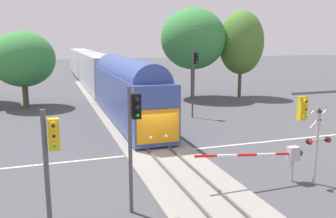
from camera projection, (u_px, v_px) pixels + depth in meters
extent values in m
plane|color=#47474C|center=(159.00, 153.00, 22.82)|extent=(220.00, 220.00, 0.00)
cube|color=beige|center=(159.00, 153.00, 22.82)|extent=(44.00, 0.20, 0.01)
cube|color=gray|center=(159.00, 151.00, 22.80)|extent=(4.40, 80.00, 0.18)
cube|color=#56514C|center=(148.00, 150.00, 22.55)|extent=(0.10, 80.00, 0.14)
cube|color=#56514C|center=(169.00, 148.00, 22.99)|extent=(0.10, 80.00, 0.14)
cube|color=#384C93|center=(127.00, 95.00, 31.01)|extent=(3.00, 18.35, 3.90)
cube|color=orange|center=(158.00, 126.00, 22.56)|extent=(2.76, 0.08, 2.15)
cylinder|color=#384C93|center=(127.00, 74.00, 30.66)|extent=(2.76, 16.51, 2.76)
sphere|color=#F4F2CC|center=(151.00, 138.00, 22.52)|extent=(0.24, 0.24, 0.24)
sphere|color=#F4F2CC|center=(166.00, 136.00, 22.83)|extent=(0.24, 0.24, 0.24)
cube|color=#B7BCC6|center=(96.00, 71.00, 49.83)|extent=(3.00, 20.39, 4.60)
cube|color=black|center=(107.00, 69.00, 50.23)|extent=(0.04, 18.35, 0.90)
cube|color=#193899|center=(107.00, 79.00, 50.51)|extent=(0.04, 18.76, 0.36)
cube|color=#B7BCC6|center=(82.00, 62.00, 69.66)|extent=(3.00, 20.39, 4.60)
cube|color=black|center=(90.00, 60.00, 70.07)|extent=(0.04, 18.35, 0.90)
cube|color=#193899|center=(90.00, 68.00, 70.35)|extent=(0.04, 18.76, 0.36)
cylinder|color=#B7B7BC|center=(292.00, 171.00, 18.16)|extent=(0.14, 0.14, 1.10)
cube|color=#B7B7BC|center=(293.00, 154.00, 17.99)|extent=(0.56, 0.40, 0.70)
sphere|color=black|center=(299.00, 153.00, 18.09)|extent=(0.36, 0.36, 0.36)
cylinder|color=red|center=(284.00, 154.00, 17.82)|extent=(1.06, 0.12, 0.20)
cylinder|color=white|center=(266.00, 154.00, 17.48)|extent=(1.06, 0.12, 0.20)
cylinder|color=red|center=(247.00, 155.00, 17.14)|extent=(1.06, 0.12, 0.20)
cylinder|color=white|center=(227.00, 155.00, 16.80)|extent=(1.06, 0.12, 0.20)
cylinder|color=red|center=(206.00, 156.00, 16.46)|extent=(1.06, 0.12, 0.20)
sphere|color=red|center=(196.00, 156.00, 16.29)|extent=(0.14, 0.14, 0.14)
cylinder|color=#B2B2B7|center=(316.00, 149.00, 17.63)|extent=(0.14, 0.14, 3.58)
cube|color=white|center=(319.00, 120.00, 17.33)|extent=(0.98, 0.05, 0.98)
cube|color=white|center=(319.00, 120.00, 17.33)|extent=(0.98, 0.05, 0.98)
cube|color=#B2B2B7|center=(317.00, 140.00, 17.55)|extent=(1.10, 0.08, 0.08)
cylinder|color=black|center=(309.00, 142.00, 17.28)|extent=(0.26, 0.18, 0.26)
cylinder|color=black|center=(328.00, 140.00, 17.62)|extent=(0.26, 0.18, 0.26)
sphere|color=red|center=(310.00, 142.00, 17.19)|extent=(0.20, 0.20, 0.20)
sphere|color=red|center=(329.00, 140.00, 17.53)|extent=(0.20, 0.20, 0.20)
cone|color=black|center=(319.00, 110.00, 17.26)|extent=(0.28, 0.28, 0.22)
cylinder|color=#4C4C51|center=(328.00, 92.00, 15.55)|extent=(3.69, 0.12, 0.12)
cube|color=gold|center=(302.00, 108.00, 15.28)|extent=(0.34, 0.26, 1.00)
sphere|color=#262626|center=(305.00, 101.00, 15.08)|extent=(0.20, 0.20, 0.20)
cylinder|color=gold|center=(306.00, 102.00, 15.05)|extent=(0.24, 0.10, 0.24)
sphere|color=#262626|center=(305.00, 109.00, 15.14)|extent=(0.20, 0.20, 0.20)
cylinder|color=gold|center=(305.00, 109.00, 15.11)|extent=(0.24, 0.10, 0.24)
sphere|color=green|center=(304.00, 117.00, 15.20)|extent=(0.20, 0.20, 0.20)
cylinder|color=gold|center=(305.00, 117.00, 15.17)|extent=(0.24, 0.10, 0.24)
cylinder|color=#4C4C51|center=(48.00, 187.00, 11.39)|extent=(0.16, 0.16, 4.96)
cube|color=gold|center=(54.00, 134.00, 11.16)|extent=(0.34, 0.26, 1.00)
sphere|color=#262626|center=(53.00, 125.00, 10.96)|extent=(0.20, 0.20, 0.20)
cylinder|color=gold|center=(53.00, 126.00, 10.93)|extent=(0.24, 0.10, 0.24)
sphere|color=#262626|center=(54.00, 136.00, 11.02)|extent=(0.20, 0.20, 0.20)
cylinder|color=gold|center=(54.00, 136.00, 10.99)|extent=(0.24, 0.10, 0.24)
sphere|color=green|center=(54.00, 146.00, 11.08)|extent=(0.20, 0.20, 0.20)
cylinder|color=gold|center=(54.00, 146.00, 11.05)|extent=(0.24, 0.10, 0.24)
cylinder|color=#4C4C51|center=(130.00, 151.00, 14.51)|extent=(0.16, 0.16, 5.24)
cube|color=black|center=(136.00, 106.00, 14.25)|extent=(0.34, 0.26, 1.00)
sphere|color=#262626|center=(137.00, 99.00, 14.05)|extent=(0.20, 0.20, 0.20)
cylinder|color=black|center=(137.00, 99.00, 14.02)|extent=(0.24, 0.10, 0.24)
sphere|color=#262626|center=(137.00, 107.00, 14.11)|extent=(0.20, 0.20, 0.20)
cylinder|color=black|center=(137.00, 107.00, 14.09)|extent=(0.24, 0.10, 0.24)
sphere|color=green|center=(137.00, 115.00, 14.17)|extent=(0.20, 0.20, 0.20)
cylinder|color=black|center=(138.00, 115.00, 14.15)|extent=(0.24, 0.10, 0.24)
cylinder|color=#4C4C51|center=(193.00, 84.00, 32.45)|extent=(0.16, 0.16, 6.13)
cube|color=black|center=(196.00, 58.00, 32.10)|extent=(0.34, 0.26, 1.00)
sphere|color=#262626|center=(197.00, 55.00, 31.90)|extent=(0.20, 0.20, 0.20)
cylinder|color=black|center=(197.00, 55.00, 31.87)|extent=(0.24, 0.10, 0.24)
sphere|color=#262626|center=(197.00, 58.00, 31.96)|extent=(0.20, 0.20, 0.20)
cylinder|color=black|center=(197.00, 58.00, 31.93)|extent=(0.24, 0.10, 0.24)
sphere|color=green|center=(197.00, 62.00, 32.02)|extent=(0.20, 0.20, 0.20)
cylinder|color=black|center=(197.00, 62.00, 31.99)|extent=(0.24, 0.10, 0.24)
cylinder|color=brown|center=(25.00, 93.00, 37.81)|extent=(0.58, 0.58, 2.86)
ellipsoid|color=#38843D|center=(23.00, 59.00, 37.13)|extent=(6.48, 6.48, 5.67)
cylinder|color=#4C3828|center=(193.00, 80.00, 43.42)|extent=(0.45, 0.45, 4.35)
ellipsoid|color=#38843D|center=(193.00, 39.00, 42.49)|extent=(7.60, 7.60, 7.12)
cylinder|color=brown|center=(240.00, 82.00, 44.17)|extent=(0.41, 0.41, 3.75)
ellipsoid|color=#4C7A2D|center=(241.00, 42.00, 43.27)|extent=(5.35, 5.35, 7.54)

